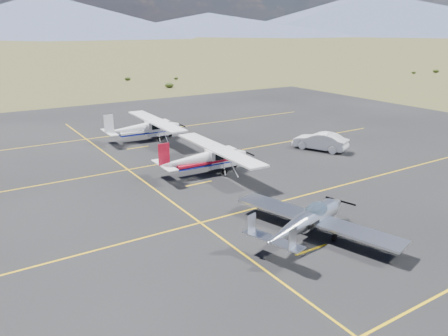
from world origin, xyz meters
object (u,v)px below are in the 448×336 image
object	(u,v)px
aircraft_cessna	(206,158)
sedan	(320,141)
aircraft_low_wing	(309,220)
aircraft_plain	(145,127)

from	to	relation	value
aircraft_cessna	sedan	distance (m)	11.53
aircraft_low_wing	aircraft_plain	world-z (taller)	aircraft_plain
aircraft_low_wing	aircraft_cessna	xyz separation A→B (m)	(0.76, 11.58, 0.23)
aircraft_plain	aircraft_cessna	bearing A→B (deg)	-88.73
aircraft_plain	sedan	size ratio (longest dim) A/B	2.34
sedan	aircraft_plain	bearing A→B (deg)	-69.35
sedan	aircraft_cessna	bearing A→B (deg)	-23.87
aircraft_low_wing	aircraft_plain	size ratio (longest dim) A/B	0.85
aircraft_low_wing	sedan	world-z (taller)	aircraft_low_wing
aircraft_cessna	sedan	size ratio (longest dim) A/B	2.27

